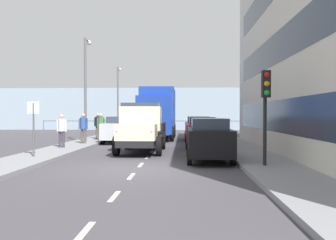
{
  "coord_description": "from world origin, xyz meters",
  "views": [
    {
      "loc": [
        -1.59,
        12.45,
        1.9
      ],
      "look_at": [
        -0.48,
        -13.47,
        1.47
      ],
      "focal_mm": 39.36,
      "sensor_mm": 36.0,
      "label": 1
    }
  ],
  "objects_px": {
    "car_red_kerbside_1": "(201,132)",
    "pedestrian_couple_b": "(83,126)",
    "pedestrian_near_railing": "(62,128)",
    "pedestrian_by_lamp": "(101,124)",
    "car_black_kerbside_near": "(209,139)",
    "traffic_light_near": "(266,97)",
    "car_silver_oppositeside_0": "(120,129)",
    "car_navy_oppositeside_1": "(134,126)",
    "street_sign": "(33,119)",
    "pedestrian_in_dark_coat": "(98,124)",
    "lorry_cargo_blue": "(158,112)",
    "car_grey_kerbside_2": "(198,128)",
    "lamp_post_far": "(118,93)",
    "lamp_post_promenade": "(86,80)",
    "truck_vintage_cream": "(141,129)"
  },
  "relations": [
    {
      "from": "car_silver_oppositeside_0",
      "to": "pedestrian_by_lamp",
      "type": "bearing_deg",
      "value": -1.69
    },
    {
      "from": "lamp_post_far",
      "to": "car_navy_oppositeside_1",
      "type": "bearing_deg",
      "value": 117.22
    },
    {
      "from": "car_black_kerbside_near",
      "to": "pedestrian_by_lamp",
      "type": "relative_size",
      "value": 2.51
    },
    {
      "from": "car_silver_oppositeside_0",
      "to": "pedestrian_near_railing",
      "type": "height_order",
      "value": "pedestrian_near_railing"
    },
    {
      "from": "truck_vintage_cream",
      "to": "lamp_post_far",
      "type": "height_order",
      "value": "lamp_post_far"
    },
    {
      "from": "car_black_kerbside_near",
      "to": "pedestrian_couple_b",
      "type": "relative_size",
      "value": 2.5
    },
    {
      "from": "truck_vintage_cream",
      "to": "car_red_kerbside_1",
      "type": "xyz_separation_m",
      "value": [
        -3.09,
        -3.16,
        -0.28
      ]
    },
    {
      "from": "car_black_kerbside_near",
      "to": "car_navy_oppositeside_1",
      "type": "bearing_deg",
      "value": -71.88
    },
    {
      "from": "lorry_cargo_blue",
      "to": "car_silver_oppositeside_0",
      "type": "xyz_separation_m",
      "value": [
        2.21,
        3.96,
        -1.18
      ]
    },
    {
      "from": "lamp_post_promenade",
      "to": "lamp_post_far",
      "type": "relative_size",
      "value": 1.07
    },
    {
      "from": "lorry_cargo_blue",
      "to": "pedestrian_near_railing",
      "type": "distance_m",
      "value": 10.22
    },
    {
      "from": "pedestrian_near_railing",
      "to": "pedestrian_couple_b",
      "type": "bearing_deg",
      "value": -99.09
    },
    {
      "from": "pedestrian_near_railing",
      "to": "pedestrian_in_dark_coat",
      "type": "bearing_deg",
      "value": -92.59
    },
    {
      "from": "car_black_kerbside_near",
      "to": "pedestrian_couple_b",
      "type": "xyz_separation_m",
      "value": [
        6.94,
        -6.54,
        0.31
      ]
    },
    {
      "from": "lorry_cargo_blue",
      "to": "car_grey_kerbside_2",
      "type": "distance_m",
      "value": 3.68
    },
    {
      "from": "traffic_light_near",
      "to": "car_black_kerbside_near",
      "type": "bearing_deg",
      "value": -54.65
    },
    {
      "from": "car_silver_oppositeside_0",
      "to": "traffic_light_near",
      "type": "xyz_separation_m",
      "value": [
        -6.95,
        11.61,
        1.58
      ]
    },
    {
      "from": "car_grey_kerbside_2",
      "to": "lamp_post_far",
      "type": "height_order",
      "value": "lamp_post_far"
    },
    {
      "from": "car_red_kerbside_1",
      "to": "pedestrian_couple_b",
      "type": "distance_m",
      "value": 6.97
    },
    {
      "from": "car_silver_oppositeside_0",
      "to": "car_black_kerbside_near",
      "type": "bearing_deg",
      "value": 119.63
    },
    {
      "from": "street_sign",
      "to": "lorry_cargo_blue",
      "type": "bearing_deg",
      "value": -107.3
    },
    {
      "from": "car_silver_oppositeside_0",
      "to": "car_navy_oppositeside_1",
      "type": "xyz_separation_m",
      "value": [
        -0.0,
        -6.75,
        -0.0
      ]
    },
    {
      "from": "pedestrian_couple_b",
      "to": "traffic_light_near",
      "type": "xyz_separation_m",
      "value": [
        -8.69,
        9.0,
        1.27
      ]
    },
    {
      "from": "car_navy_oppositeside_1",
      "to": "lamp_post_far",
      "type": "relative_size",
      "value": 0.7
    },
    {
      "from": "pedestrian_near_railing",
      "to": "lamp_post_promenade",
      "type": "relative_size",
      "value": 0.26
    },
    {
      "from": "pedestrian_near_railing",
      "to": "street_sign",
      "type": "bearing_deg",
      "value": 93.11
    },
    {
      "from": "car_navy_oppositeside_1",
      "to": "street_sign",
      "type": "xyz_separation_m",
      "value": [
        1.94,
        16.11,
        0.79
      ]
    },
    {
      "from": "pedestrian_couple_b",
      "to": "traffic_light_near",
      "type": "relative_size",
      "value": 0.56
    },
    {
      "from": "car_black_kerbside_near",
      "to": "car_silver_oppositeside_0",
      "type": "relative_size",
      "value": 0.98
    },
    {
      "from": "truck_vintage_cream",
      "to": "car_navy_oppositeside_1",
      "type": "bearing_deg",
      "value": -80.82
    },
    {
      "from": "lorry_cargo_blue",
      "to": "street_sign",
      "type": "relative_size",
      "value": 3.65
    },
    {
      "from": "car_silver_oppositeside_0",
      "to": "pedestrian_near_railing",
      "type": "bearing_deg",
      "value": 67.58
    },
    {
      "from": "pedestrian_near_railing",
      "to": "pedestrian_by_lamp",
      "type": "xyz_separation_m",
      "value": [
        -0.88,
        -5.27,
        0.02
      ]
    },
    {
      "from": "lorry_cargo_blue",
      "to": "pedestrian_couple_b",
      "type": "xyz_separation_m",
      "value": [
        3.95,
        6.57,
        -0.87
      ]
    },
    {
      "from": "car_navy_oppositeside_1",
      "to": "pedestrian_by_lamp",
      "type": "bearing_deg",
      "value": 79.23
    },
    {
      "from": "car_grey_kerbside_2",
      "to": "pedestrian_in_dark_coat",
      "type": "xyz_separation_m",
      "value": [
        7.06,
        0.62,
        0.32
      ]
    },
    {
      "from": "pedestrian_couple_b",
      "to": "pedestrian_in_dark_coat",
      "type": "relative_size",
      "value": 0.99
    },
    {
      "from": "lorry_cargo_blue",
      "to": "pedestrian_in_dark_coat",
      "type": "relative_size",
      "value": 4.57
    },
    {
      "from": "pedestrian_couple_b",
      "to": "pedestrian_by_lamp",
      "type": "xyz_separation_m",
      "value": [
        -0.46,
        -2.65,
        -0.0
      ]
    },
    {
      "from": "pedestrian_by_lamp",
      "to": "car_black_kerbside_near",
      "type": "bearing_deg",
      "value": 125.2
    },
    {
      "from": "car_black_kerbside_near",
      "to": "car_grey_kerbside_2",
      "type": "distance_m",
      "value": 11.33
    },
    {
      "from": "car_red_kerbside_1",
      "to": "car_navy_oppositeside_1",
      "type": "bearing_deg",
      "value": -62.31
    },
    {
      "from": "lamp_post_far",
      "to": "pedestrian_near_railing",
      "type": "bearing_deg",
      "value": 89.65
    },
    {
      "from": "pedestrian_near_railing",
      "to": "car_black_kerbside_near",
      "type": "bearing_deg",
      "value": 152.0
    },
    {
      "from": "lorry_cargo_blue",
      "to": "street_sign",
      "type": "height_order",
      "value": "lorry_cargo_blue"
    },
    {
      "from": "car_silver_oppositeside_0",
      "to": "lamp_post_far",
      "type": "distance_m",
      "value": 11.35
    },
    {
      "from": "pedestrian_couple_b",
      "to": "street_sign",
      "type": "height_order",
      "value": "street_sign"
    },
    {
      "from": "traffic_light_near",
      "to": "street_sign",
      "type": "relative_size",
      "value": 1.42
    },
    {
      "from": "pedestrian_by_lamp",
      "to": "lamp_post_far",
      "type": "height_order",
      "value": "lamp_post_far"
    },
    {
      "from": "car_navy_oppositeside_1",
      "to": "pedestrian_by_lamp",
      "type": "xyz_separation_m",
      "value": [
        1.28,
        6.72,
        0.3
      ]
    }
  ]
}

